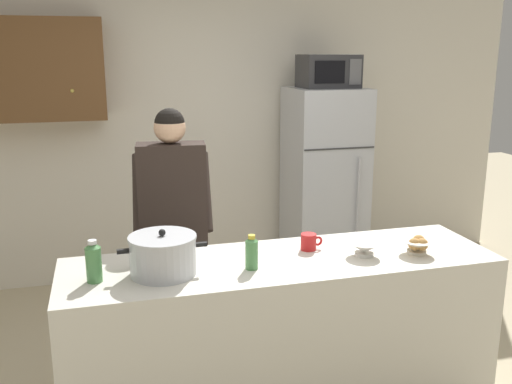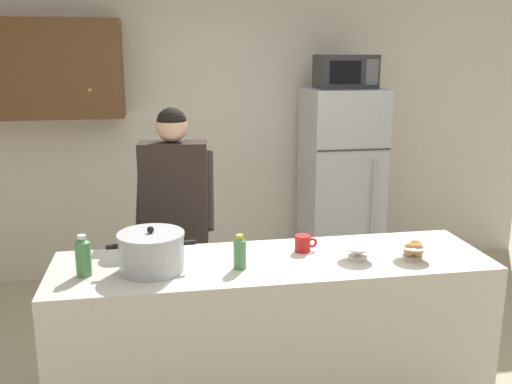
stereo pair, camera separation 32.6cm
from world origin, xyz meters
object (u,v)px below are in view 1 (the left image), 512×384
at_px(person_near_pot, 173,207).
at_px(bread_bowl, 417,245).
at_px(empty_bowl, 364,248).
at_px(microwave, 328,71).
at_px(coffee_mug, 309,242).
at_px(cooking_pot, 163,255).
at_px(bottle_near_edge, 94,262).
at_px(bottle_mid_counter, 252,252).
at_px(refrigerator, 324,184).

relative_size(person_near_pot, bread_bowl, 8.68).
bearing_deg(person_near_pot, empty_bowl, -39.35).
xyz_separation_m(microwave, coffee_mug, (-0.79, -1.72, -0.90)).
bearing_deg(cooking_pot, bottle_near_edge, -178.15).
relative_size(person_near_pot, cooking_pot, 3.70).
relative_size(coffee_mug, bottle_mid_counter, 0.70).
distance_m(person_near_pot, bottle_mid_counter, 0.88).
height_order(coffee_mug, bottle_mid_counter, bottle_mid_counter).
bearing_deg(microwave, empty_bowl, -105.66).
xyz_separation_m(cooking_pot, bread_bowl, (1.42, -0.08, -0.05)).
distance_m(refrigerator, coffee_mug, 1.92).
distance_m(coffee_mug, bottle_mid_counter, 0.45).
bearing_deg(bottle_near_edge, coffee_mug, 7.59).
xyz_separation_m(person_near_pot, bottle_near_edge, (-0.49, -0.78, -0.04)).
bearing_deg(microwave, cooking_pot, -131.40).
bearing_deg(coffee_mug, cooking_pot, -170.13).
relative_size(microwave, bottle_near_edge, 2.21).
distance_m(cooking_pot, coffee_mug, 0.87).
xyz_separation_m(empty_bowl, bottle_mid_counter, (-0.66, -0.02, 0.05)).
bearing_deg(coffee_mug, refrigerator, 65.46).
relative_size(bread_bowl, empty_bowl, 1.03).
bearing_deg(coffee_mug, person_near_pot, 138.79).
bearing_deg(bread_bowl, microwave, 83.32).
xyz_separation_m(refrigerator, bread_bowl, (-0.23, -1.97, 0.11)).
bearing_deg(cooking_pot, bottle_mid_counter, -6.45).
height_order(refrigerator, cooking_pot, refrigerator).
bearing_deg(microwave, coffee_mug, -114.81).
relative_size(cooking_pot, coffee_mug, 3.49).
distance_m(refrigerator, empty_bowl, 1.99).
height_order(microwave, cooking_pot, microwave).
xyz_separation_m(microwave, bread_bowl, (-0.23, -1.94, -0.89)).
relative_size(refrigerator, bottle_mid_counter, 9.22).
relative_size(microwave, bread_bowl, 2.46).
bearing_deg(bottle_mid_counter, cooking_pot, 173.55).
distance_m(person_near_pot, coffee_mug, 0.94).
height_order(cooking_pot, bread_bowl, cooking_pot).
relative_size(microwave, coffee_mug, 3.66).
bearing_deg(microwave, bread_bowl, -96.68).
distance_m(person_near_pot, bottle_near_edge, 0.92).
bearing_deg(bread_bowl, coffee_mug, 158.39).
distance_m(coffee_mug, empty_bowl, 0.32).
bearing_deg(person_near_pot, microwave, 36.31).
height_order(coffee_mug, empty_bowl, coffee_mug).
bearing_deg(person_near_pot, bottle_mid_counter, -69.25).
relative_size(microwave, person_near_pot, 0.28).
bearing_deg(refrigerator, bread_bowl, -96.61).
relative_size(refrigerator, bread_bowl, 8.83).
relative_size(empty_bowl, bottle_mid_counter, 1.01).
bearing_deg(empty_bowl, coffee_mug, 146.15).
bearing_deg(refrigerator, bottle_mid_counter, -121.52).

